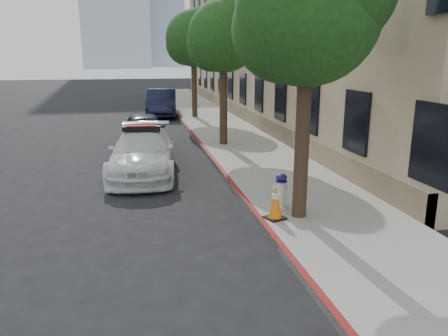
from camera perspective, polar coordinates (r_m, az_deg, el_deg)
ground at (r=10.82m, az=-8.79°, el=-4.34°), size 120.00×120.00×0.00m
sidewalk at (r=20.92m, az=-0.40°, el=5.15°), size 3.20×50.00×0.15m
curb_strip at (r=20.68m, az=-4.60°, el=5.00°), size 0.12×50.00×0.15m
building at (r=27.07m, az=9.66°, el=17.53°), size 8.00×36.00×10.00m
tree_near at (r=8.93m, az=11.14°, el=19.45°), size 2.92×2.82×5.62m
tree_mid at (r=16.60m, az=0.04°, el=16.89°), size 2.77×2.64×5.43m
tree_far at (r=24.49m, az=-3.93°, el=16.60°), size 3.10×3.00×5.81m
police_car at (r=13.21m, az=-10.58°, el=2.02°), size 2.25×4.72×1.48m
parked_car_mid at (r=17.43m, az=-10.32°, el=4.92°), size 1.75×3.85×1.28m
parked_car_far at (r=26.24m, az=-8.12°, el=8.46°), size 2.11×4.87×1.56m
fire_hydrant at (r=9.74m, az=7.45°, el=-3.05°), size 0.34×0.31×0.81m
traffic_cone at (r=9.14m, az=6.74°, el=-4.48°), size 0.48×0.48×0.72m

